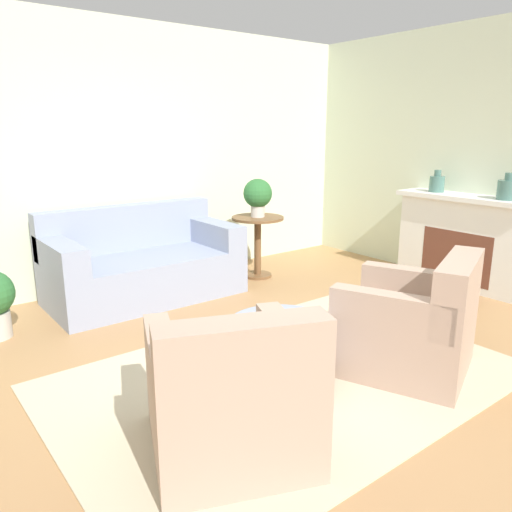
% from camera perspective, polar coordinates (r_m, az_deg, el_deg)
% --- Properties ---
extents(ground_plane, '(16.00, 16.00, 0.00)m').
position_cam_1_polar(ground_plane, '(3.60, 3.58, -13.77)').
color(ground_plane, '#AD7F51').
extents(wall_back, '(9.56, 0.12, 2.80)m').
position_cam_1_polar(wall_back, '(5.63, -15.97, 10.82)').
color(wall_back, beige).
rests_on(wall_back, ground_plane).
extents(rug, '(3.12, 2.11, 0.01)m').
position_cam_1_polar(rug, '(3.60, 3.59, -13.70)').
color(rug, beige).
rests_on(rug, ground_plane).
extents(couch, '(1.89, 0.95, 0.92)m').
position_cam_1_polar(couch, '(5.24, -12.82, -1.05)').
color(couch, '#8E99B2').
rests_on(couch, ground_plane).
extents(armchair_left, '(1.08, 1.10, 0.86)m').
position_cam_1_polar(armchair_left, '(2.71, -2.83, -15.93)').
color(armchair_left, tan).
rests_on(armchair_left, rug).
extents(armchair_right, '(1.08, 1.10, 0.86)m').
position_cam_1_polar(armchair_right, '(3.74, 17.48, -7.74)').
color(armchair_right, tan).
rests_on(armchair_right, rug).
extents(ottoman_table, '(0.70, 0.70, 0.45)m').
position_cam_1_polar(ottoman_table, '(3.38, 2.84, -10.22)').
color(ottoman_table, '#8E99B2').
rests_on(ottoman_table, rug).
extents(side_table, '(0.60, 0.60, 0.71)m').
position_cam_1_polar(side_table, '(5.78, 0.19, 2.35)').
color(side_table, brown).
rests_on(side_table, ground_plane).
extents(fireplace, '(0.44, 1.56, 1.00)m').
position_cam_1_polar(fireplace, '(5.90, 22.84, 1.81)').
color(fireplace, white).
rests_on(fireplace, ground_plane).
extents(vase_mantel_near, '(0.17, 0.17, 0.24)m').
position_cam_1_polar(vase_mantel_near, '(6.00, 19.97, 7.82)').
color(vase_mantel_near, '#477066').
rests_on(vase_mantel_near, fireplace).
extents(vase_mantel_far, '(0.21, 0.21, 0.27)m').
position_cam_1_polar(vase_mantel_far, '(5.61, 26.89, 6.83)').
color(vase_mantel_far, '#477066').
rests_on(vase_mantel_far, fireplace).
extents(potted_plant_on_side_table, '(0.33, 0.33, 0.43)m').
position_cam_1_polar(potted_plant_on_side_table, '(5.70, 0.20, 7.01)').
color(potted_plant_on_side_table, beige).
rests_on(potted_plant_on_side_table, side_table).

